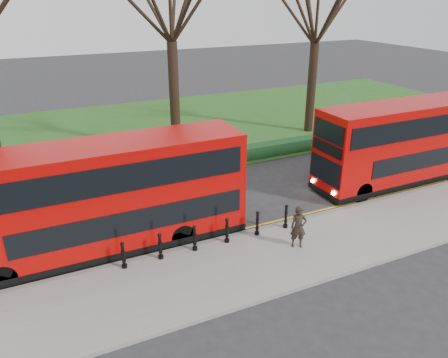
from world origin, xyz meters
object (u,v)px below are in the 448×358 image
bollard_row (211,235)px  bus_lead (105,199)px  pedestrian (298,227)px  bus_rear (409,142)px

bollard_row → bus_lead: (-3.55, 1.75, 1.50)m
bollard_row → bus_lead: bearing=153.7°
pedestrian → bus_rear: bearing=45.0°
bollard_row → bus_rear: (11.97, 1.86, 1.46)m
bollard_row → bus_rear: bus_rear is taller
bus_lead → bollard_row: bearing=-26.3°
bollard_row → bus_rear: bearing=8.8°
bollard_row → pedestrian: 3.36m
bus_lead → pedestrian: bearing=-26.1°
bus_lead → bus_rear: 15.52m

